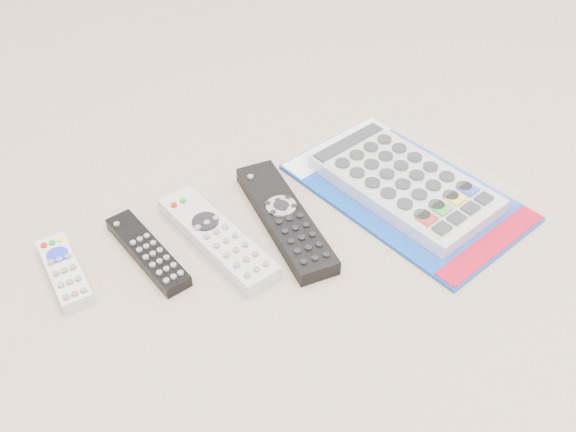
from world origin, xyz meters
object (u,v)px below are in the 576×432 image
remote_large_black (285,218)px  jumbo_remote_packaged (405,182)px  remote_slim_black (148,252)px  remote_silver_dvd (217,238)px  remote_small_grey (64,271)px

remote_large_black → jumbo_remote_packaged: (0.19, -0.02, 0.01)m
remote_slim_black → remote_large_black: size_ratio=0.70×
remote_silver_dvd → remote_large_black: 0.10m
remote_silver_dvd → jumbo_remote_packaged: bearing=-17.2°
remote_silver_dvd → remote_large_black: bearing=-16.6°
remote_small_grey → jumbo_remote_packaged: size_ratio=0.35×
remote_slim_black → jumbo_remote_packaged: jumbo_remote_packaged is taller
remote_small_grey → remote_large_black: bearing=-11.4°
remote_slim_black → remote_large_black: remote_large_black is taller
remote_large_black → jumbo_remote_packaged: jumbo_remote_packaged is taller
remote_slim_black → remote_silver_dvd: remote_silver_dvd is taller
remote_slim_black → remote_silver_dvd: (0.09, -0.02, 0.00)m
jumbo_remote_packaged → remote_silver_dvd: bearing=161.2°
remote_slim_black → jumbo_remote_packaged: 0.38m
remote_large_black → jumbo_remote_packaged: 0.19m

